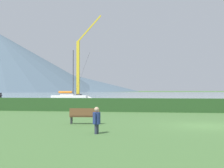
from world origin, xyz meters
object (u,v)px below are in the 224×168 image
(park_bench_near_path, at_px, (85,115))
(person_seated_viewer, at_px, (97,119))
(dock_crane, at_px, (79,70))
(sailboat_slip_0, at_px, (71,98))

(park_bench_near_path, bearing_deg, person_seated_viewer, -73.66)
(dock_crane, bearing_deg, person_seated_viewer, -74.73)
(sailboat_slip_0, bearing_deg, person_seated_viewer, -69.32)
(sailboat_slip_0, relative_size, dock_crane, 0.39)
(sailboat_slip_0, height_order, park_bench_near_path, sailboat_slip_0)
(park_bench_near_path, bearing_deg, sailboat_slip_0, 102.54)
(person_seated_viewer, relative_size, dock_crane, 0.05)
(park_bench_near_path, relative_size, person_seated_viewer, 1.45)
(sailboat_slip_0, xyz_separation_m, park_bench_near_path, (11.67, -37.31, -0.10))
(sailboat_slip_0, bearing_deg, park_bench_near_path, -69.69)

